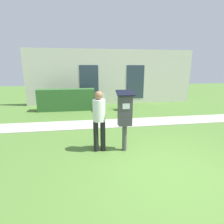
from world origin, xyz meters
TOP-DOWN VIEW (x-y plane):
  - ground_plane at (0.00, 0.00)m, footprint 40.00×40.00m
  - sidewalk at (0.00, 3.45)m, footprint 12.00×1.10m
  - building_facade at (0.00, 7.53)m, footprint 10.00×0.26m
  - parking_meter at (-0.67, 1.11)m, footprint 0.44×0.31m
  - person_standing at (-1.32, 1.19)m, footprint 0.32×0.32m
  - outdoor_chair_left at (-0.90, 5.61)m, footprint 0.44×0.44m
  - outdoor_chair_middle at (0.26, 5.71)m, footprint 0.44×0.44m
  - hedge_row at (-2.60, 6.04)m, footprint 2.83×0.60m

SIDE VIEW (x-z plane):
  - ground_plane at x=0.00m, z-range 0.00..0.00m
  - sidewalk at x=0.00m, z-range 0.00..0.02m
  - outdoor_chair_left at x=-0.90m, z-range 0.08..0.98m
  - outdoor_chair_middle at x=0.26m, z-range 0.08..0.98m
  - hedge_row at x=-2.60m, z-range 0.00..1.10m
  - person_standing at x=-1.32m, z-range 0.14..1.72m
  - parking_meter at x=-0.67m, z-range 0.22..1.81m
  - building_facade at x=0.00m, z-range 0.00..3.20m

